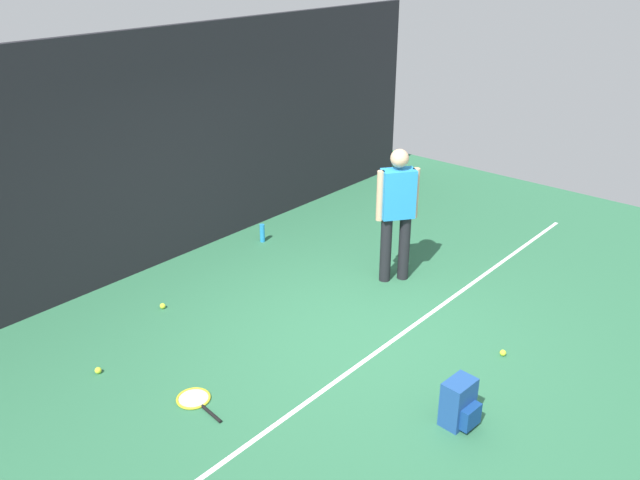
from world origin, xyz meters
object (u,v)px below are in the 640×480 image
tennis_ball_near_player (454,384)px  tennis_ball_far_left (503,353)px  tennis_ball_mid_court (98,370)px  tennis_player (397,208)px  water_bottle (262,233)px  backpack (460,404)px  tennis_racket (195,400)px  tennis_ball_by_fence (163,306)px

tennis_ball_near_player → tennis_ball_far_left: bearing=-8.1°
tennis_ball_mid_court → tennis_ball_far_left: bearing=-44.8°
tennis_player → water_bottle: (-0.28, 2.07, -0.84)m
tennis_ball_mid_court → tennis_ball_far_left: size_ratio=1.00×
backpack → tennis_ball_far_left: (1.23, 0.19, -0.18)m
tennis_ball_far_left → backpack: bearing=-171.4°
tennis_player → water_bottle: bearing=133.8°
tennis_ball_far_left → water_bottle: (0.38, 3.91, 0.10)m
tennis_ball_mid_court → tennis_ball_near_player: bearing=-52.7°
tennis_player → backpack: size_ratio=3.86×
tennis_ball_mid_court → backpack: bearing=-61.4°
tennis_ball_mid_court → water_bottle: bearing=17.2°
backpack → water_bottle: size_ratio=1.68×
tennis_ball_near_player → water_bottle: water_bottle is taller
tennis_player → tennis_racket: size_ratio=2.70×
tennis_player → tennis_racket: 3.36m
backpack → water_bottle: 4.40m
backpack → tennis_ball_far_left: bearing=12.8°
tennis_ball_by_fence → water_bottle: (2.09, 0.47, 0.10)m
tennis_racket → water_bottle: 3.61m
tennis_racket → tennis_ball_mid_court: size_ratio=9.53×
backpack → tennis_ball_mid_court: (-1.68, 3.08, -0.18)m
backpack → tennis_ball_mid_court: backpack is taller
tennis_player → tennis_ball_far_left: 2.17m
tennis_player → backpack: 2.87m
tennis_ball_near_player → tennis_ball_far_left: 0.80m
tennis_ball_mid_court → water_bottle: water_bottle is taller
tennis_ball_near_player → water_bottle: (1.17, 3.80, 0.10)m
tennis_player → backpack: bearing=-97.0°
tennis_player → tennis_ball_by_fence: tennis_player is taller
tennis_player → tennis_ball_near_player: 2.45m
tennis_racket → backpack: 2.42m
tennis_ball_far_left → water_bottle: size_ratio=0.25×
tennis_racket → water_bottle: size_ratio=2.40×
tennis_ball_near_player → water_bottle: bearing=72.9°
tennis_ball_near_player → tennis_ball_by_fence: size_ratio=1.00×
tennis_player → tennis_ball_mid_court: tennis_player is taller
tennis_ball_near_player → tennis_ball_by_fence: bearing=105.4°
tennis_racket → water_bottle: (2.94, 2.09, 0.12)m
tennis_ball_near_player → backpack: bearing=-145.7°
tennis_ball_by_fence → tennis_ball_near_player: bearing=-74.6°
tennis_ball_far_left → tennis_player: bearing=70.2°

